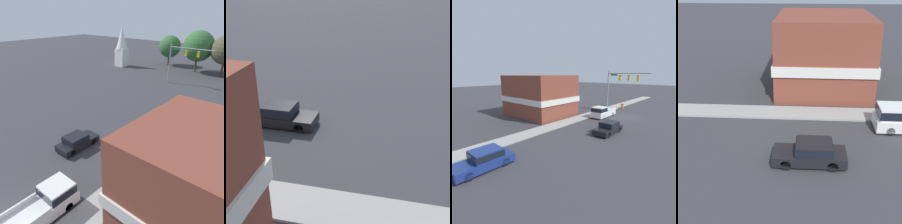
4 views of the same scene
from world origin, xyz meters
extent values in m
cylinder|color=gray|center=(-5.72, 37.67, 3.80)|extent=(0.22, 0.22, 7.60)
cylinder|color=gray|center=(-1.68, 37.67, 7.10)|extent=(8.07, 0.18, 0.18)
cube|color=gold|center=(-2.63, 37.67, 6.24)|extent=(0.36, 0.36, 1.05)
sphere|color=green|center=(-2.63, 37.47, 6.55)|extent=(0.22, 0.22, 0.22)
cube|color=gold|center=(-0.34, 37.67, 6.24)|extent=(0.36, 0.36, 1.05)
sphere|color=green|center=(-0.34, 37.47, 6.55)|extent=(0.22, 0.22, 0.22)
cube|color=#196B38|center=(-4.52, 37.67, 6.81)|extent=(1.40, 0.04, 0.30)
cylinder|color=black|center=(-2.40, 11.72, 0.33)|extent=(0.22, 0.66, 0.66)
cylinder|color=black|center=(-0.68, 11.72, 0.33)|extent=(0.22, 0.66, 0.66)
cylinder|color=black|center=(-2.40, 8.92, 0.33)|extent=(0.22, 0.66, 0.66)
cylinder|color=black|center=(-0.68, 8.92, 0.33)|extent=(0.22, 0.66, 0.66)
cube|color=black|center=(-1.54, 10.32, 0.49)|extent=(1.94, 4.51, 0.62)
cube|color=black|center=(-1.54, 10.05, 1.13)|extent=(1.78, 2.17, 0.67)
cube|color=black|center=(-1.54, 10.05, 1.13)|extent=(1.80, 2.25, 0.47)
cylinder|color=black|center=(0.94, 26.08, 0.33)|extent=(0.22, 0.66, 0.66)
cylinder|color=black|center=(2.64, 26.08, 0.33)|extent=(0.22, 0.66, 0.66)
cylinder|color=black|center=(0.94, 23.21, 0.33)|extent=(0.22, 0.66, 0.66)
cylinder|color=black|center=(2.64, 23.21, 0.33)|extent=(0.22, 0.66, 0.66)
cube|color=navy|center=(1.79, 24.65, 0.51)|extent=(1.92, 4.62, 0.66)
cube|color=navy|center=(1.79, 24.37, 1.20)|extent=(1.77, 2.22, 0.71)
cube|color=black|center=(1.79, 24.37, 1.20)|extent=(1.79, 2.31, 0.50)
cylinder|color=black|center=(2.36, 4.49, 0.33)|extent=(0.22, 0.66, 0.66)
cylinder|color=black|center=(4.19, 4.49, 0.33)|extent=(0.22, 0.66, 0.66)
cylinder|color=black|center=(2.36, 1.16, 0.33)|extent=(0.22, 0.66, 0.66)
cube|color=white|center=(3.27, 2.82, 0.61)|extent=(2.05, 5.37, 0.85)
cube|color=white|center=(3.27, 4.29, 1.48)|extent=(1.95, 2.04, 0.89)
cube|color=black|center=(3.27, 4.29, 1.48)|extent=(1.97, 2.12, 0.63)
cube|color=white|center=(2.31, 1.65, 1.21)|extent=(0.12, 3.03, 0.35)
cube|color=white|center=(4.24, 1.65, 1.21)|extent=(0.12, 3.03, 0.35)
cube|color=silver|center=(12.84, 9.12, 3.05)|extent=(11.18, 9.14, 0.90)
cube|color=white|center=(-22.36, 43.39, 2.19)|extent=(2.63, 2.63, 4.38)
cone|color=white|center=(-22.36, 43.39, 7.06)|extent=(2.89, 2.89, 5.36)
cylinder|color=#4C3823|center=(-13.60, 52.66, 1.16)|extent=(0.44, 0.44, 2.33)
sphere|color=#336633|center=(-13.60, 52.66, 4.86)|extent=(5.63, 5.63, 5.63)
cylinder|color=#4C3823|center=(-5.13, 50.12, 1.42)|extent=(0.44, 0.44, 2.83)
sphere|color=#336633|center=(-5.13, 50.12, 5.96)|extent=(6.96, 6.96, 6.96)
cylinder|color=#4C3823|center=(0.82, 50.22, 1.44)|extent=(0.44, 0.44, 2.87)
camera|label=1|loc=(14.07, -2.04, 12.98)|focal=35.00mm
camera|label=2|loc=(16.01, 18.27, 9.85)|focal=50.00mm
camera|label=3|loc=(-11.37, 29.88, 7.41)|focal=28.00mm
camera|label=4|loc=(-17.94, 10.45, 10.92)|focal=50.00mm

